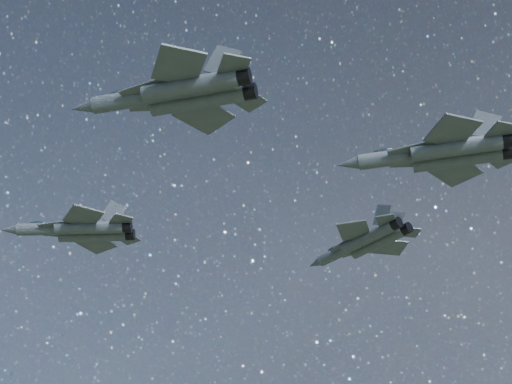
% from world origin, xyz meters
% --- Properties ---
extents(jet_lead, '(15.45, 10.12, 3.98)m').
position_xyz_m(jet_lead, '(-23.44, 0.17, 159.74)').
color(jet_lead, '#353E43').
extents(jet_left, '(15.23, 10.10, 3.88)m').
position_xyz_m(jet_left, '(3.88, 16.94, 159.69)').
color(jet_left, '#353E43').
extents(jet_right, '(17.17, 11.76, 4.31)m').
position_xyz_m(jet_right, '(-0.37, -16.33, 158.50)').
color(jet_right, '#353E43').
extents(jet_slot, '(16.94, 11.59, 4.25)m').
position_xyz_m(jet_slot, '(16.91, 1.34, 158.05)').
color(jet_slot, '#353E43').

